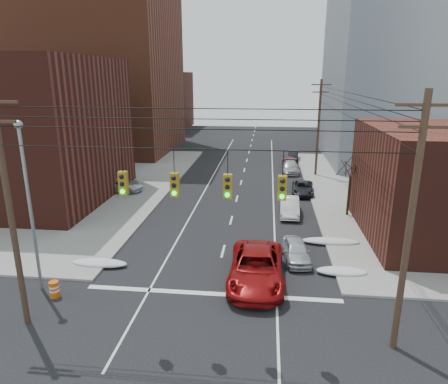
% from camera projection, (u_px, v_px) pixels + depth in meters
% --- Properties ---
extents(ground, '(160.00, 160.00, 0.00)m').
position_uv_depth(ground, '(189.00, 381.00, 15.51)').
color(ground, black).
rests_on(ground, ground).
extents(building_brick_tall, '(24.00, 20.00, 30.00)m').
position_uv_depth(building_brick_tall, '(90.00, 50.00, 59.54)').
color(building_brick_tall, brown).
rests_on(building_brick_tall, ground).
extents(building_brick_far, '(22.00, 18.00, 12.00)m').
position_uv_depth(building_brick_far, '(136.00, 101.00, 87.09)').
color(building_brick_far, '#4A1D16').
rests_on(building_brick_far, ground).
extents(building_office, '(22.00, 20.00, 25.00)m').
position_uv_depth(building_office, '(419.00, 66.00, 51.64)').
color(building_office, gray).
rests_on(building_office, ground).
extents(building_glass, '(20.00, 18.00, 22.00)m').
position_uv_depth(building_glass, '(380.00, 77.00, 76.65)').
color(building_glass, gray).
rests_on(building_glass, ground).
extents(utility_pole_left, '(2.20, 0.28, 11.00)m').
position_uv_depth(utility_pole_left, '(10.00, 208.00, 17.62)').
color(utility_pole_left, '#473323').
rests_on(utility_pole_left, ground).
extents(utility_pole_right, '(2.20, 0.28, 11.00)m').
position_uv_depth(utility_pole_right, '(410.00, 223.00, 15.85)').
color(utility_pole_right, '#473323').
rests_on(utility_pole_right, ground).
extents(utility_pole_far, '(2.20, 0.28, 11.00)m').
position_uv_depth(utility_pole_far, '(318.00, 127.00, 45.41)').
color(utility_pole_far, '#473323').
rests_on(utility_pole_far, ground).
extents(traffic_signals, '(17.00, 0.42, 2.02)m').
position_uv_depth(traffic_signals, '(201.00, 184.00, 16.31)').
color(traffic_signals, black).
rests_on(traffic_signals, ground).
extents(street_light, '(0.44, 0.44, 9.32)m').
position_uv_depth(street_light, '(28.00, 194.00, 20.66)').
color(street_light, gray).
rests_on(street_light, ground).
extents(bare_tree, '(2.09, 2.20, 4.93)m').
position_uv_depth(bare_tree, '(349.00, 190.00, 32.93)').
color(bare_tree, black).
rests_on(bare_tree, ground).
extents(snow_nw, '(3.50, 1.08, 0.42)m').
position_uv_depth(snow_nw, '(100.00, 263.00, 24.81)').
color(snow_nw, silver).
rests_on(snow_nw, ground).
extents(snow_ne, '(3.00, 1.08, 0.42)m').
position_uv_depth(snow_ne, '(342.00, 271.00, 23.74)').
color(snow_ne, silver).
rests_on(snow_ne, ground).
extents(snow_east_far, '(4.00, 1.08, 0.42)m').
position_uv_depth(snow_east_far, '(331.00, 241.00, 28.03)').
color(snow_east_far, silver).
rests_on(snow_east_far, ground).
extents(red_pickup, '(3.06, 6.61, 1.83)m').
position_uv_depth(red_pickup, '(256.00, 268.00, 22.68)').
color(red_pickup, maroon).
rests_on(red_pickup, ground).
extents(parked_car_a, '(1.93, 4.01, 1.32)m').
position_uv_depth(parked_car_a, '(296.00, 251.00, 25.48)').
color(parked_car_a, silver).
rests_on(parked_car_a, ground).
extents(parked_car_b, '(1.66, 4.47, 1.46)m').
position_uv_depth(parked_car_b, '(290.00, 207.00, 33.79)').
color(parked_car_b, silver).
rests_on(parked_car_b, ground).
extents(parked_car_c, '(2.35, 4.60, 1.24)m').
position_uv_depth(parked_car_c, '(303.00, 188.00, 39.69)').
color(parked_car_c, black).
rests_on(parked_car_c, ground).
extents(parked_car_d, '(2.00, 4.81, 1.39)m').
position_uv_depth(parked_car_d, '(291.00, 167.00, 48.30)').
color(parked_car_d, '#A1A0A5').
rests_on(parked_car_d, ground).
extents(parked_car_e, '(2.07, 4.32, 1.42)m').
position_uv_depth(parked_car_e, '(290.00, 162.00, 50.85)').
color(parked_car_e, maroon).
rests_on(parked_car_e, ground).
extents(parked_car_f, '(1.65, 4.00, 1.29)m').
position_uv_depth(parked_car_f, '(293.00, 155.00, 55.53)').
color(parked_car_f, black).
rests_on(parked_car_f, ground).
extents(lot_car_a, '(4.43, 2.70, 1.38)m').
position_uv_depth(lot_car_a, '(106.00, 184.00, 40.42)').
color(lot_car_a, silver).
rests_on(lot_car_a, sidewalk_nw).
extents(lot_car_b, '(5.23, 2.65, 1.42)m').
position_uv_depth(lot_car_b, '(118.00, 184.00, 40.12)').
color(lot_car_b, silver).
rests_on(lot_car_b, sidewalk_nw).
extents(lot_car_c, '(5.42, 2.97, 1.49)m').
position_uv_depth(lot_car_c, '(52.00, 180.00, 41.68)').
color(lot_car_c, black).
rests_on(lot_car_c, sidewalk_nw).
extents(lot_car_d, '(3.92, 2.38, 1.25)m').
position_uv_depth(lot_car_d, '(65.00, 182.00, 41.16)').
color(lot_car_d, silver).
rests_on(lot_car_d, sidewalk_nw).
extents(construction_barrel, '(0.67, 0.67, 0.90)m').
position_uv_depth(construction_barrel, '(54.00, 289.00, 21.29)').
color(construction_barrel, '#D8540B').
rests_on(construction_barrel, ground).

